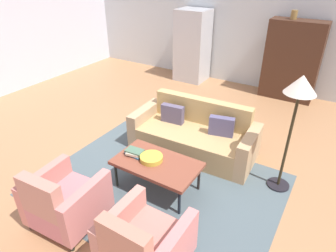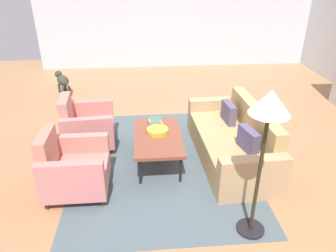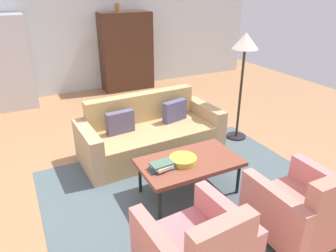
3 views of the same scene
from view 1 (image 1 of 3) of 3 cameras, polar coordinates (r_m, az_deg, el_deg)
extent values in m
plane|color=#AA784F|center=(5.17, -0.37, -5.07)|extent=(11.44, 11.44, 0.00)
cube|color=silver|center=(7.98, 15.40, 17.43)|extent=(9.54, 0.12, 2.80)
cube|color=#4C5D62|center=(4.48, -1.70, -11.32)|extent=(3.40, 2.60, 0.01)
cube|color=tan|center=(5.09, 4.77, -2.94)|extent=(1.78, 0.98, 0.42)
cube|color=tan|center=(5.27, 6.53, 0.93)|extent=(1.75, 0.26, 0.86)
cube|color=tan|center=(4.79, 15.31, -4.84)|extent=(0.22, 0.91, 0.62)
cube|color=tan|center=(5.44, -4.37, 0.59)|extent=(0.22, 0.91, 0.62)
cube|color=#514D6F|center=(4.85, 10.28, -0.05)|extent=(0.42, 0.21, 0.32)
cube|color=#544D64|center=(5.16, 0.88, 2.36)|extent=(0.41, 0.16, 0.32)
cylinder|color=black|center=(4.75, -5.58, -5.70)|extent=(0.04, 0.04, 0.41)
cylinder|color=black|center=(4.31, 5.97, -9.99)|extent=(0.04, 0.04, 0.41)
cylinder|color=black|center=(4.41, -9.98, -9.21)|extent=(0.04, 0.04, 0.41)
cylinder|color=black|center=(3.93, 2.19, -14.45)|extent=(0.04, 0.04, 0.41)
cube|color=brown|center=(4.18, -2.17, -7.26)|extent=(1.20, 0.70, 0.05)
cylinder|color=#3A1C15|center=(4.51, -18.34, -11.99)|extent=(0.05, 0.05, 0.10)
cylinder|color=#3D230F|center=(4.14, -11.37, -15.31)|extent=(0.05, 0.05, 0.10)
cylinder|color=#33221B|center=(4.23, -24.95, -16.97)|extent=(0.05, 0.05, 0.10)
cylinder|color=#282A1E|center=(3.83, -18.03, -21.29)|extent=(0.05, 0.05, 0.10)
cube|color=#C97278|center=(4.02, -18.66, -14.25)|extent=(0.62, 0.84, 0.30)
cube|color=tan|center=(3.72, -22.87, -14.39)|extent=(0.57, 0.18, 0.78)
cube|color=tan|center=(4.15, -22.34, -11.10)|extent=(0.18, 0.81, 0.56)
cube|color=tan|center=(3.74, -15.16, -14.78)|extent=(0.18, 0.81, 0.56)
cylinder|color=#33221B|center=(3.87, -5.30, -18.77)|extent=(0.05, 0.05, 0.10)
cylinder|color=#3C2C13|center=(3.63, 4.12, -23.00)|extent=(0.05, 0.05, 0.10)
cube|color=tan|center=(3.41, -4.13, -22.44)|extent=(0.56, 0.80, 0.30)
cube|color=tan|center=(3.45, -9.08, -18.57)|extent=(0.12, 0.80, 0.56)
cylinder|color=gold|center=(4.19, -3.23, -6.20)|extent=(0.32, 0.32, 0.07)
cube|color=#295A82|center=(4.33, -6.44, -5.39)|extent=(0.29, 0.18, 0.02)
cube|color=beige|center=(4.31, -6.46, -5.07)|extent=(0.24, 0.22, 0.03)
cube|color=#4A6D56|center=(4.30, -6.48, -4.75)|extent=(0.26, 0.18, 0.02)
cube|color=#412619|center=(7.51, 22.79, 11.53)|extent=(1.20, 0.50, 1.80)
cube|color=black|center=(7.80, 21.01, 12.48)|extent=(0.56, 0.01, 1.51)
cube|color=black|center=(7.72, 25.37, 11.44)|extent=(0.56, 0.01, 1.51)
cylinder|color=olive|center=(7.33, 23.17, 19.17)|extent=(0.14, 0.14, 0.19)
cube|color=#B7BABF|center=(8.17, 4.73, 15.16)|extent=(0.80, 0.70, 1.85)
cylinder|color=#99999E|center=(8.45, 6.29, 16.21)|extent=(0.02, 0.02, 0.70)
cylinder|color=black|center=(4.75, 20.45, -10.56)|extent=(0.32, 0.32, 0.03)
cylinder|color=#2C2616|center=(4.34, 22.13, -3.00)|extent=(0.04, 0.04, 1.45)
cone|color=beige|center=(3.99, 24.39, 7.33)|extent=(0.40, 0.40, 0.24)
camera|label=2|loc=(3.38, 72.99, 5.70)|focal=33.70mm
camera|label=3|loc=(3.62, -57.78, 7.03)|focal=33.52mm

